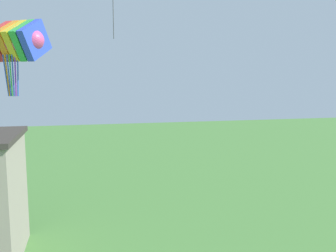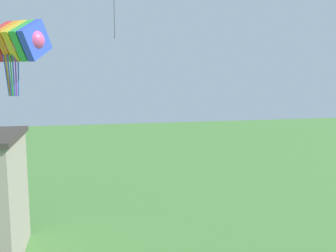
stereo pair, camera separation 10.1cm
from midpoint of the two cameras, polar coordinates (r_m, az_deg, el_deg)
kite_rainbow_parafoil at (r=17.09m, az=-21.83°, el=11.96°), size 2.88×2.72×3.17m
kite_pink_diamond at (r=24.79m, az=-8.50°, el=18.45°), size 0.55×0.75×3.35m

